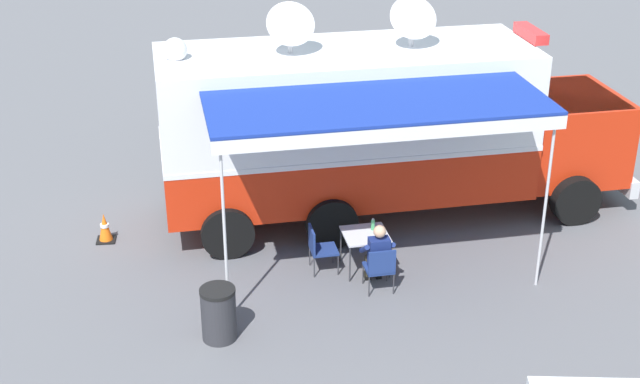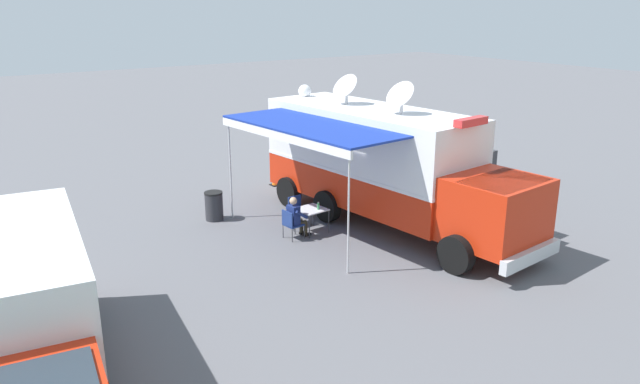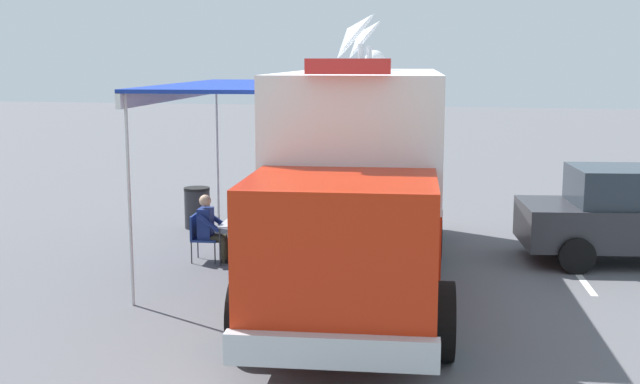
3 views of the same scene
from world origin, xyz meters
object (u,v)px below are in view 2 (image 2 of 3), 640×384
(command_truck, at_px, (386,163))
(folding_table, at_px, (311,211))
(seated_responder, at_px, (296,216))
(support_truck, at_px, (25,315))
(folding_chair_at_table, at_px, (291,222))
(water_bottle, at_px, (318,206))
(traffic_cone, at_px, (275,178))
(car_behind_truck, at_px, (445,160))
(trash_bin, at_px, (214,206))
(folding_chair_beside_table, at_px, (297,208))

(command_truck, bearing_deg, folding_table, -16.45)
(command_truck, xyz_separation_m, folding_table, (2.26, -0.67, -1.27))
(seated_responder, xyz_separation_m, support_truck, (7.70, 3.38, 0.73))
(command_truck, relative_size, folding_chair_at_table, 11.12)
(folding_table, relative_size, water_bottle, 3.88)
(traffic_cone, xyz_separation_m, support_truck, (9.93, 8.34, 1.11))
(folding_chair_at_table, bearing_deg, support_truck, 24.12)
(command_truck, bearing_deg, car_behind_truck, -156.17)
(water_bottle, height_order, car_behind_truck, car_behind_truck)
(folding_table, height_order, seated_responder, seated_responder)
(water_bottle, bearing_deg, car_behind_truck, -166.91)
(command_truck, height_order, seated_responder, command_truck)
(folding_table, relative_size, trash_bin, 0.96)
(water_bottle, relative_size, traffic_cone, 0.39)
(command_truck, relative_size, support_truck, 1.38)
(folding_chair_at_table, height_order, seated_responder, seated_responder)
(water_bottle, bearing_deg, folding_chair_beside_table, -83.81)
(seated_responder, bearing_deg, water_bottle, 177.28)
(support_truck, distance_m, car_behind_truck, 16.16)
(traffic_cone, bearing_deg, seated_responder, 65.79)
(folding_table, xyz_separation_m, water_bottle, (-0.15, 0.16, 0.16))
(folding_table, xyz_separation_m, folding_chair_at_table, (0.80, 0.14, -0.16))
(traffic_cone, distance_m, support_truck, 13.02)
(water_bottle, relative_size, trash_bin, 0.25)
(traffic_cone, bearing_deg, folding_chair_at_table, 64.09)
(water_bottle, xyz_separation_m, seated_responder, (0.76, -0.04, -0.18))
(folding_table, relative_size, car_behind_truck, 0.20)
(folding_chair_at_table, xyz_separation_m, car_behind_truck, (-7.86, -1.59, 0.37))
(folding_chair_at_table, bearing_deg, seated_responder, -174.81)
(folding_chair_beside_table, bearing_deg, seated_responder, 56.11)
(folding_chair_at_table, xyz_separation_m, support_truck, (7.51, 3.37, 0.87))
(folding_chair_beside_table, height_order, car_behind_truck, car_behind_truck)
(support_truck, bearing_deg, seated_responder, -156.29)
(command_truck, relative_size, car_behind_truck, 2.19)
(folding_chair_beside_table, bearing_deg, car_behind_truck, -175.10)
(seated_responder, relative_size, car_behind_truck, 0.28)
(trash_bin, relative_size, car_behind_truck, 0.21)
(trash_bin, height_order, support_truck, support_truck)
(folding_chair_at_table, relative_size, support_truck, 0.12)
(traffic_cone, bearing_deg, folding_table, 71.52)
(traffic_cone, bearing_deg, trash_bin, 31.86)
(folding_table, distance_m, seated_responder, 0.62)
(folding_table, xyz_separation_m, support_truck, (8.31, 3.50, 0.71))
(command_truck, bearing_deg, traffic_cone, -83.32)
(folding_chair_beside_table, distance_m, traffic_cone, 4.30)
(folding_chair_beside_table, xyz_separation_m, car_behind_truck, (-7.02, -0.60, 0.37))
(seated_responder, distance_m, trash_bin, 3.06)
(folding_chair_beside_table, bearing_deg, traffic_cone, -111.58)
(folding_chair_at_table, bearing_deg, water_bottle, 178.85)
(command_truck, distance_m, seated_responder, 3.20)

